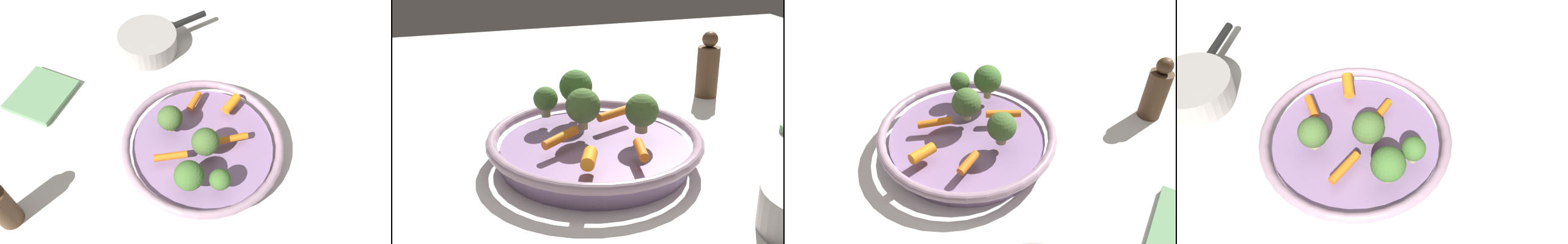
{
  "view_description": "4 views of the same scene",
  "coord_description": "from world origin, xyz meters",
  "views": [
    {
      "loc": [
        -0.44,
        -0.1,
        0.76
      ],
      "look_at": [
        0.02,
        0.02,
        0.08
      ],
      "focal_mm": 37.39,
      "sensor_mm": 36.0,
      "label": 1
    },
    {
      "loc": [
        0.74,
        -0.23,
        0.38
      ],
      "look_at": [
        -0.0,
        -0.01,
        0.07
      ],
      "focal_mm": 49.73,
      "sensor_mm": 36.0,
      "label": 2
    },
    {
      "loc": [
        0.5,
        0.22,
        0.51
      ],
      "look_at": [
        -0.0,
        0.02,
        0.07
      ],
      "focal_mm": 35.26,
      "sensor_mm": 36.0,
      "label": 3
    },
    {
      "loc": [
        -0.48,
        0.25,
        0.75
      ],
      "look_at": [
        -0.02,
        -0.02,
        0.08
      ],
      "focal_mm": 46.8,
      "sensor_mm": 36.0,
      "label": 4
    }
  ],
  "objects": [
    {
      "name": "serving_bowl",
      "position": [
        0.0,
        0.0,
        0.03
      ],
      "size": [
        0.34,
        0.34,
        0.05
      ],
      "color": "#8E709E",
      "rests_on": "ground_plane"
    },
    {
      "name": "broccoli_floret_mid",
      "position": [
        -0.1,
        -0.06,
        0.08
      ],
      "size": [
        0.04,
        0.04,
        0.05
      ],
      "color": "tan",
      "rests_on": "serving_bowl"
    },
    {
      "name": "broccoli_floret_large",
      "position": [
        -0.11,
        0.0,
        0.09
      ],
      "size": [
        0.06,
        0.06,
        0.07
      ],
      "color": "tan",
      "rests_on": "serving_bowl"
    },
    {
      "name": "ground_plane",
      "position": [
        0.0,
        0.0,
        0.0
      ],
      "size": [
        1.99,
        1.99,
        0.0
      ],
      "primitive_type": "plane",
      "color": "silver"
    },
    {
      "name": "broccoli_floret_edge",
      "position": [
        -0.03,
        -0.01,
        0.09
      ],
      "size": [
        0.06,
        0.06,
        0.07
      ],
      "color": "tan",
      "rests_on": "serving_bowl"
    },
    {
      "name": "broccoli_floret_small",
      "position": [
        0.01,
        0.07,
        0.08
      ],
      "size": [
        0.05,
        0.05,
        0.06
      ],
      "color": "tan",
      "rests_on": "serving_bowl"
    },
    {
      "name": "baby_carrot_right",
      "position": [
        0.1,
        -0.04,
        0.06
      ],
      "size": [
        0.05,
        0.04,
        0.02
      ],
      "primitive_type": "cylinder",
      "rotation": [
        1.5,
        0.0,
        1.17
      ],
      "color": "orange",
      "rests_on": "serving_bowl"
    },
    {
      "name": "baby_carrot_back",
      "position": [
        0.09,
        0.04,
        0.06
      ],
      "size": [
        0.05,
        0.02,
        0.02
      ],
      "primitive_type": "cylinder",
      "rotation": [
        1.63,
        0.0,
        1.38
      ],
      "color": "orange",
      "rests_on": "serving_bowl"
    },
    {
      "name": "saucepan",
      "position": [
        0.27,
        0.21,
        0.03
      ],
      "size": [
        0.2,
        0.2,
        0.06
      ],
      "color": "#9E9993",
      "rests_on": "ground_plane"
    },
    {
      "name": "baby_carrot_near_rim",
      "position": [
        -0.06,
        0.05,
        0.06
      ],
      "size": [
        0.04,
        0.07,
        0.01
      ],
      "primitive_type": "cylinder",
      "rotation": [
        1.57,
        0.0,
        0.4
      ],
      "color": "orange",
      "rests_on": "serving_bowl"
    },
    {
      "name": "baby_carrot_left",
      "position": [
        0.01,
        -0.06,
        0.06
      ],
      "size": [
        0.05,
        0.06,
        0.02
      ],
      "primitive_type": "cylinder",
      "rotation": [
        1.49,
        0.0,
        3.67
      ],
      "color": "orange",
      "rests_on": "serving_bowl"
    }
  ]
}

